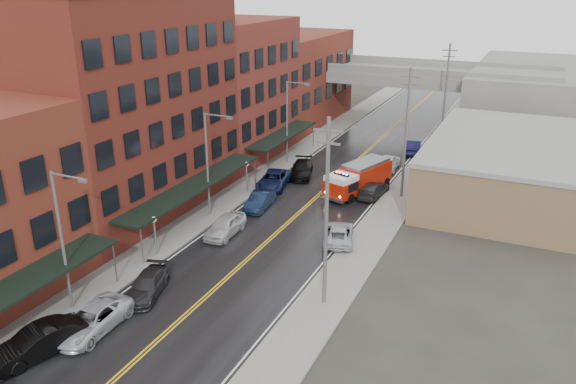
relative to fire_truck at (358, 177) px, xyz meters
The scene contains 34 objects.
road 5.63m from the fire_truck, 124.99° to the right, with size 11.00×160.00×0.02m, color black.
sidewalk_left 11.41m from the fire_truck, 156.90° to the right, with size 3.00×160.00×0.15m, color slate.
sidewalk_right 6.28m from the fire_truck, 46.65° to the right, with size 3.00×160.00×0.15m, color slate.
curb_left 9.93m from the fire_truck, 153.12° to the right, with size 0.30×160.00×0.15m, color gray.
curb_right 5.32m from the fire_truck, 60.21° to the right, with size 0.30×160.00×0.15m, color gray.
brick_building_b 21.35m from the fire_truck, 145.12° to the right, with size 9.00×20.00×18.00m, color maroon.
brick_building_c 18.48m from the fire_truck, 159.73° to the left, with size 9.00×15.00×15.00m, color maroon.
brick_building_far 29.05m from the fire_truck, 124.86° to the left, with size 9.00×20.00×12.00m, color brown.
tan_building 14.07m from the fire_truck, 23.33° to the left, with size 14.00×22.00×5.00m, color brown.
right_far_block 38.63m from the fire_truck, 67.28° to the left, with size 18.00×30.00×8.00m, color slate.
awning_0 32.26m from the fire_truck, 109.20° to the right, with size 2.60×16.00×3.09m.
awning_1 15.66m from the fire_truck, 132.82° to the right, with size 2.60×18.00×3.09m.
awning_2 12.29m from the fire_truck, 150.24° to the left, with size 2.60×13.00×3.09m.
globe_lamp_1 20.76m from the fire_truck, 117.28° to the right, with size 0.44×0.44×3.12m.
globe_lamp_2 10.52m from the fire_truck, 154.97° to the right, with size 0.44×0.44×3.12m.
street_lamp_0 28.38m from the fire_truck, 110.06° to the right, with size 2.64×0.22×9.00m.
street_lamp_1 14.68m from the fire_truck, 132.77° to the right, with size 2.64×0.22×9.00m.
street_lamp_2 11.72m from the fire_truck, 150.07° to the left, with size 2.64×0.22×9.00m.
utility_pole_0 20.43m from the fire_truck, 78.11° to the right, with size 1.80×0.24×12.00m.
utility_pole_1 6.30m from the fire_truck, ahead, with size 1.80×0.24×12.00m.
utility_pole_2 21.50m from the fire_truck, 78.74° to the left, with size 1.80×0.24×12.00m.
overpass 28.09m from the fire_truck, 96.43° to the left, with size 40.00×10.00×7.50m.
fire_truck is the anchor object (origin of this frame).
parked_car_left_1 31.69m from the fire_truck, 104.83° to the right, with size 1.77×5.08×1.67m, color black.
parked_car_left_2 28.61m from the fire_truck, 104.42° to the right, with size 2.46×5.33×1.48m, color #B4B6BD.
parked_car_left_3 24.11m from the fire_truck, 106.17° to the right, with size 1.89×4.66×1.35m, color black.
parked_car_left_4 14.86m from the fire_truck, 116.87° to the right, with size 1.88×4.67×1.59m, color #B8B8B8.
parked_car_left_5 9.90m from the fire_truck, 132.82° to the right, with size 1.55×4.43×1.46m, color #0E1A33.
parked_car_left_6 8.16m from the fire_truck, 166.02° to the right, with size 2.54×5.50×1.53m, color #111A42.
parked_car_left_7 7.08m from the fire_truck, 162.51° to the left, with size 2.10×5.17×1.50m, color black.
parked_car_right_0 10.84m from the fire_truck, 79.92° to the right, with size 2.26×4.89×1.36m, color #A9ACB2.
parked_car_right_1 1.86m from the fire_truck, ahead, with size 1.90×4.67×1.36m, color #29292C.
parked_car_right_2 8.09m from the fire_truck, 83.99° to the left, with size 1.93×4.79×1.63m, color white.
parked_car_right_3 15.08m from the fire_truck, 82.79° to the left, with size 1.71×4.91×1.62m, color black.
Camera 1 is at (17.74, -13.63, 19.28)m, focal length 35.00 mm.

